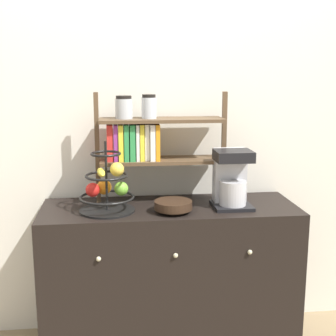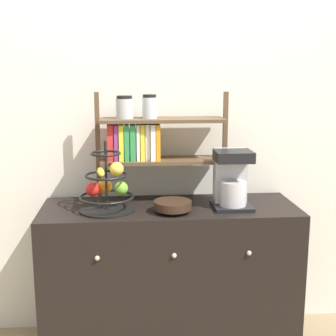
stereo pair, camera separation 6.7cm
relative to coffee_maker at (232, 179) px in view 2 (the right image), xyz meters
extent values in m
cube|color=silver|center=(-0.32, 0.31, 0.35)|extent=(7.00, 0.05, 2.60)
cube|color=black|center=(-0.32, 0.03, -0.55)|extent=(1.34, 0.47, 0.80)
sphere|color=#B2AD8C|center=(-0.69, -0.21, -0.32)|extent=(0.02, 0.02, 0.02)
sphere|color=#B2AD8C|center=(-0.32, -0.21, -0.32)|extent=(0.02, 0.02, 0.02)
sphere|color=#B2AD8C|center=(0.05, -0.21, -0.32)|extent=(0.02, 0.02, 0.02)
cube|color=black|center=(0.00, -0.02, -0.14)|extent=(0.20, 0.20, 0.02)
cube|color=#B7B7BC|center=(0.00, 0.04, 0.01)|extent=(0.17, 0.08, 0.28)
cylinder|color=#B7B7BC|center=(0.00, -0.04, -0.07)|extent=(0.14, 0.14, 0.13)
cube|color=black|center=(0.00, -0.03, 0.13)|extent=(0.19, 0.16, 0.05)
cylinder|color=black|center=(-0.64, -0.02, -0.14)|extent=(0.28, 0.28, 0.01)
cylinder|color=black|center=(-0.64, -0.02, 0.04)|extent=(0.01, 0.01, 0.35)
torus|color=black|center=(-0.64, -0.02, -0.07)|extent=(0.28, 0.28, 0.01)
torus|color=black|center=(-0.64, -0.02, 0.04)|extent=(0.21, 0.21, 0.01)
torus|color=black|center=(-0.64, -0.02, 0.15)|extent=(0.15, 0.15, 0.01)
sphere|color=red|center=(-0.71, 0.00, -0.04)|extent=(0.07, 0.07, 0.07)
sphere|color=#6BAD33|center=(-0.57, 0.01, -0.04)|extent=(0.07, 0.07, 0.07)
sphere|color=orange|center=(-0.66, 0.04, -0.04)|extent=(0.08, 0.08, 0.08)
ellipsoid|color=yellow|center=(-0.67, -0.04, 0.06)|extent=(0.06, 0.15, 0.04)
sphere|color=gold|center=(-0.59, -0.04, 0.07)|extent=(0.07, 0.07, 0.07)
cylinder|color=black|center=(-0.31, -0.08, -0.14)|extent=(0.10, 0.10, 0.02)
cylinder|color=black|center=(-0.31, -0.08, -0.11)|extent=(0.19, 0.19, 0.04)
cube|color=brown|center=(-0.69, 0.15, 0.15)|extent=(0.02, 0.02, 0.59)
cube|color=brown|center=(-0.01, 0.15, 0.15)|extent=(0.02, 0.02, 0.59)
cube|color=brown|center=(-0.35, 0.15, 0.08)|extent=(0.66, 0.20, 0.02)
cube|color=brown|center=(-0.35, 0.15, 0.29)|extent=(0.66, 0.20, 0.02)
cube|color=red|center=(-0.62, 0.15, 0.18)|extent=(0.03, 0.13, 0.19)
cube|color=#8C338C|center=(-0.59, 0.15, 0.18)|extent=(0.02, 0.14, 0.19)
cube|color=yellow|center=(-0.57, 0.15, 0.18)|extent=(0.02, 0.15, 0.19)
cube|color=#2D8C47|center=(-0.54, 0.15, 0.18)|extent=(0.02, 0.16, 0.19)
cube|color=#2D8C47|center=(-0.51, 0.15, 0.18)|extent=(0.03, 0.16, 0.19)
cube|color=white|center=(-0.48, 0.15, 0.18)|extent=(0.02, 0.15, 0.19)
cube|color=yellow|center=(-0.46, 0.15, 0.18)|extent=(0.02, 0.14, 0.19)
cube|color=white|center=(-0.43, 0.15, 0.18)|extent=(0.02, 0.12, 0.19)
cube|color=white|center=(-0.40, 0.15, 0.18)|extent=(0.03, 0.16, 0.19)
cube|color=orange|center=(-0.37, 0.15, 0.18)|extent=(0.02, 0.16, 0.19)
cylinder|color=#ADB2B7|center=(-0.55, 0.15, 0.36)|extent=(0.09, 0.09, 0.10)
cylinder|color=black|center=(-0.55, 0.15, 0.42)|extent=(0.08, 0.08, 0.02)
cylinder|color=silver|center=(-0.42, 0.15, 0.36)|extent=(0.08, 0.08, 0.11)
cylinder|color=black|center=(-0.42, 0.15, 0.42)|extent=(0.07, 0.07, 0.02)
camera|label=1|loc=(-0.60, -2.31, 0.54)|focal=50.00mm
camera|label=2|loc=(-0.53, -2.32, 0.54)|focal=50.00mm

